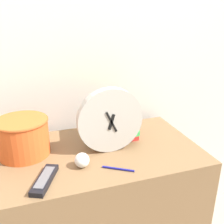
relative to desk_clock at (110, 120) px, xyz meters
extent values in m
cube|color=beige|center=(-0.15, 0.35, 0.31)|extent=(6.00, 0.04, 2.40)
cube|color=brown|center=(-0.15, 0.02, -0.52)|extent=(1.10, 0.53, 0.75)
cylinder|color=#B7B2A8|center=(0.00, 0.00, 0.00)|extent=(0.29, 0.04, 0.29)
cylinder|color=silver|center=(0.00, -0.01, 0.00)|extent=(0.25, 0.01, 0.25)
cube|color=black|center=(0.00, -0.02, 0.00)|extent=(0.03, 0.01, 0.07)
cube|color=black|center=(0.00, -0.02, 0.00)|extent=(0.05, 0.01, 0.10)
cylinder|color=black|center=(0.00, -0.02, 0.00)|extent=(0.01, 0.00, 0.01)
cube|color=red|center=(0.06, 0.11, -0.13)|extent=(0.20, 0.15, 0.04)
cube|color=green|center=(0.05, 0.10, -0.09)|extent=(0.20, 0.20, 0.03)
cube|color=#232328|center=(0.06, 0.11, -0.07)|extent=(0.19, 0.16, 0.03)
cube|color=#2D9ED1|center=(0.05, 0.10, -0.03)|extent=(0.18, 0.13, 0.04)
cube|color=#7A3899|center=(0.04, 0.11, 0.00)|extent=(0.21, 0.17, 0.03)
cube|color=yellow|center=(0.04, 0.10, 0.03)|extent=(0.20, 0.18, 0.03)
cylinder|color=#E05623|center=(-0.36, 0.09, -0.06)|extent=(0.22, 0.22, 0.16)
torus|color=#B3451C|center=(-0.36, 0.09, 0.01)|extent=(0.22, 0.22, 0.01)
cube|color=black|center=(-0.30, -0.15, -0.13)|extent=(0.12, 0.18, 0.02)
cube|color=#59595E|center=(-0.30, -0.15, -0.12)|extent=(0.09, 0.14, 0.00)
sphere|color=white|center=(-0.15, -0.09, -0.11)|extent=(0.06, 0.06, 0.06)
cylinder|color=navy|center=(-0.02, -0.16, -0.14)|extent=(0.11, 0.08, 0.01)
camera|label=1|loc=(-0.32, -0.98, 0.44)|focal=42.00mm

